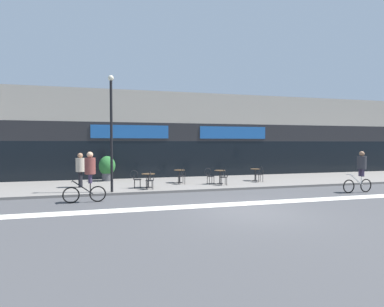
% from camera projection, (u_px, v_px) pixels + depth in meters
% --- Properties ---
extents(ground_plane, '(120.00, 120.00, 0.00)m').
position_uv_depth(ground_plane, '(250.00, 211.00, 10.48)').
color(ground_plane, '#424244').
extents(sidewalk_slab, '(40.00, 5.50, 0.12)m').
position_uv_depth(sidewalk_slab, '(195.00, 183.00, 17.48)').
color(sidewalk_slab, slate).
rests_on(sidewalk_slab, ground).
extents(storefront_facade, '(40.00, 4.06, 5.80)m').
position_uv_depth(storefront_facade, '(178.00, 136.00, 21.94)').
color(storefront_facade, '#B2A899').
rests_on(storefront_facade, ground).
extents(bike_lane_stripe, '(36.00, 0.70, 0.01)m').
position_uv_depth(bike_lane_stripe, '(235.00, 204.00, 11.73)').
color(bike_lane_stripe, silver).
rests_on(bike_lane_stripe, ground).
extents(bistro_table_0, '(0.67, 0.67, 0.72)m').
position_uv_depth(bistro_table_0, '(148.00, 178.00, 15.24)').
color(bistro_table_0, black).
rests_on(bistro_table_0, sidewalk_slab).
extents(bistro_table_1, '(0.63, 0.63, 0.74)m').
position_uv_depth(bistro_table_1, '(179.00, 174.00, 17.12)').
color(bistro_table_1, black).
rests_on(bistro_table_1, sidewalk_slab).
extents(bistro_table_2, '(0.64, 0.64, 0.76)m').
position_uv_depth(bistro_table_2, '(220.00, 174.00, 16.70)').
color(bistro_table_2, black).
rests_on(bistro_table_2, sidewalk_slab).
extents(bistro_table_3, '(0.61, 0.61, 0.72)m').
position_uv_depth(bistro_table_3, '(255.00, 172.00, 18.05)').
color(bistro_table_3, black).
rests_on(bistro_table_3, sidewalk_slab).
extents(cafe_chair_0_near, '(0.42, 0.58, 0.90)m').
position_uv_depth(cafe_chair_0_near, '(150.00, 179.00, 14.64)').
color(cafe_chair_0_near, black).
rests_on(cafe_chair_0_near, sidewalk_slab).
extents(cafe_chair_0_side, '(0.59, 0.44, 0.90)m').
position_uv_depth(cafe_chair_0_side, '(136.00, 178.00, 15.09)').
color(cafe_chair_0_side, black).
rests_on(cafe_chair_0_side, sidewalk_slab).
extents(cafe_chair_1_near, '(0.45, 0.60, 0.90)m').
position_uv_depth(cafe_chair_1_near, '(182.00, 175.00, 16.52)').
color(cafe_chair_1_near, black).
rests_on(cafe_chair_1_near, sidewalk_slab).
extents(cafe_chair_2_near, '(0.43, 0.59, 0.90)m').
position_uv_depth(cafe_chair_2_near, '(224.00, 176.00, 16.09)').
color(cafe_chair_2_near, black).
rests_on(cafe_chair_2_near, sidewalk_slab).
extents(cafe_chair_2_side, '(0.59, 0.44, 0.90)m').
position_uv_depth(cafe_chair_2_side, '(209.00, 175.00, 16.53)').
color(cafe_chair_2_side, black).
rests_on(cafe_chair_2_side, sidewalk_slab).
extents(cafe_chair_3_near, '(0.43, 0.59, 0.90)m').
position_uv_depth(cafe_chair_3_near, '(260.00, 173.00, 17.44)').
color(cafe_chair_3_near, black).
rests_on(cafe_chair_3_near, sidewalk_slab).
extents(planter_pot, '(0.97, 0.97, 1.49)m').
position_uv_depth(planter_pot, '(107.00, 167.00, 18.00)').
color(planter_pot, '#4C4C51').
rests_on(planter_pot, sidewalk_slab).
extents(lamp_post, '(0.26, 0.26, 5.39)m').
position_uv_depth(lamp_post, '(111.00, 125.00, 13.79)').
color(lamp_post, black).
rests_on(lamp_post, sidewalk_slab).
extents(cyclist_0, '(1.67, 0.48, 2.00)m').
position_uv_depth(cyclist_0, '(360.00, 169.00, 14.44)').
color(cyclist_0, black).
rests_on(cyclist_0, ground).
extents(cyclist_1, '(1.67, 0.49, 2.05)m').
position_uv_depth(cyclist_1, '(89.00, 173.00, 12.05)').
color(cyclist_1, black).
rests_on(cyclist_1, ground).
extents(pedestrian_near_end, '(0.52, 0.52, 1.77)m').
position_uv_depth(pedestrian_near_end, '(80.00, 167.00, 15.37)').
color(pedestrian_near_end, black).
rests_on(pedestrian_near_end, sidewalk_slab).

